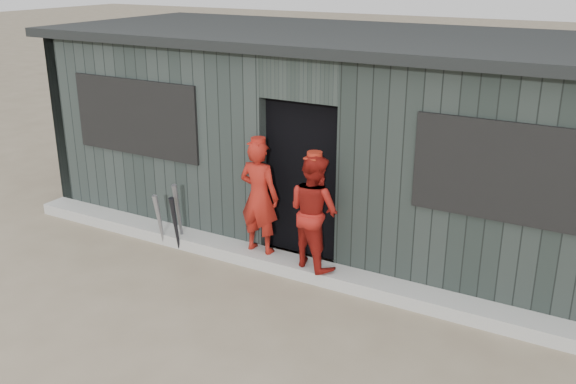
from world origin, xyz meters
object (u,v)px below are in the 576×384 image
Objects in this scene: player_red_left at (259,197)px; player_grey_back at (355,215)px; dugout at (351,135)px; bat_mid at (179,215)px; player_red_right at (314,211)px; bat_right at (175,224)px; bat_left at (160,220)px.

player_red_left is 1.03× the size of player_grey_back.
bat_mid is at bearing -131.38° from dugout.
player_red_right is (0.75, -0.04, -0.03)m from player_red_left.
player_red_right is at bearing 7.90° from bat_right.
player_red_left is 0.75m from player_red_right.
player_grey_back is at bearing -157.88° from player_red_left.
player_red_right is 1.77m from dugout.
player_red_right is at bearing 5.96° from bat_left.
dugout is (0.43, 1.64, 0.44)m from player_red_left.
bat_left is 0.51× the size of player_red_left.
player_red_right reaches higher than bat_mid.
bat_right is (0.07, -0.15, -0.05)m from bat_mid.
bat_mid is at bearing 28.72° from bat_left.
dugout is at bearing 46.75° from bat_left.
player_grey_back is at bearing 14.15° from bat_mid.
player_red_left is at bearing 6.79° from bat_mid.
player_red_right is (2.10, 0.22, 0.46)m from bat_left.
player_grey_back is 1.50m from dugout.
bat_right is 2.60m from dugout.
player_grey_back reaches higher than bat_left.
bat_left is at bearing 25.99° from player_red_right.
bat_left is 2.16m from player_red_right.
player_grey_back is (1.05, 0.42, -0.17)m from player_red_left.
bat_right is 2.25m from player_grey_back.
player_red_left is (1.06, 0.29, 0.47)m from bat_right.
bat_right is 1.88m from player_red_right.
player_grey_back reaches higher than bat_right.
bat_right is at bearing -66.46° from bat_mid.
bat_right is 1.20m from player_red_left.
player_red_left reaches higher than player_red_right.
dugout reaches higher than player_grey_back.
player_red_right is 0.99× the size of player_grey_back.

